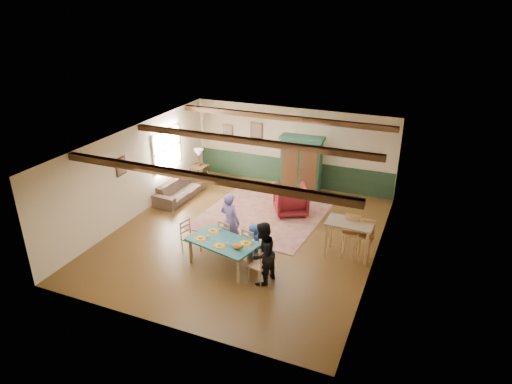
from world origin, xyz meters
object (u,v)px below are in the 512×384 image
at_px(armchair, 291,200).
at_px(bar_stool_left, 350,238).
at_px(dining_chair_end_left, 191,238).
at_px(table_lamp, 199,157).
at_px(bar_stool_right, 366,241).
at_px(counter_table, 348,239).
at_px(dining_chair_far_right, 252,243).
at_px(dining_table, 223,254).
at_px(person_man, 230,221).
at_px(dining_chair_end_right, 259,264).
at_px(dining_chair_far_left, 229,235).
at_px(cat, 237,246).
at_px(person_woman, 262,254).
at_px(armoire, 301,166).
at_px(sofa, 179,190).
at_px(end_table, 200,174).
at_px(person_child, 253,241).

height_order(armchair, bar_stool_left, bar_stool_left).
xyz_separation_m(dining_chair_end_left, table_lamp, (-2.06, 4.16, 0.51)).
xyz_separation_m(armchair, bar_stool_right, (2.55, -1.75, 0.08)).
distance_m(table_lamp, counter_table, 6.45).
xyz_separation_m(dining_chair_far_right, counter_table, (2.19, 1.07, 0.04)).
height_order(dining_table, armchair, armchair).
xyz_separation_m(dining_table, person_man, (-0.19, 0.81, 0.45)).
distance_m(armchair, counter_table, 2.75).
relative_size(dining_chair_end_right, bar_stool_right, 0.85).
distance_m(dining_table, dining_chair_far_left, 0.77).
distance_m(cat, bar_stool_left, 2.89).
distance_m(dining_chair_end_right, counter_table, 2.51).
xyz_separation_m(person_woman, bar_stool_left, (1.61, 1.84, -0.20)).
bearing_deg(armoire, dining_chair_far_left, -100.87).
xyz_separation_m(dining_table, cat, (0.48, -0.21, 0.43)).
bearing_deg(sofa, dining_chair_far_left, -126.72).
height_order(dining_chair_end_right, person_woman, person_woman).
xyz_separation_m(armchair, bar_stool_left, (2.15, -1.81, 0.12)).
bearing_deg(dining_chair_far_left, armchair, -93.55).
bearing_deg(dining_chair_far_right, table_lamp, -33.63).
xyz_separation_m(dining_table, end_table, (-3.10, 4.40, -0.02)).
height_order(person_man, person_child, person_man).
distance_m(person_child, counter_table, 2.39).
xyz_separation_m(person_woman, cat, (-0.65, 0.06, 0.01)).
distance_m(dining_chair_far_left, bar_stool_right, 3.47).
distance_m(dining_chair_end_left, bar_stool_left, 4.01).
xyz_separation_m(dining_chair_far_right, bar_stool_right, (2.62, 1.08, 0.08)).
distance_m(dining_table, cat, 0.67).
relative_size(person_woman, counter_table, 1.33).
bearing_deg(cat, person_man, 136.55).
bearing_deg(counter_table, dining_table, -148.75).
xyz_separation_m(counter_table, bar_stool_right, (0.43, 0.01, 0.04)).
distance_m(person_woman, armchair, 3.71).
xyz_separation_m(person_man, armoire, (0.62, 4.04, 0.19)).
bearing_deg(armchair, table_lamp, -44.53).
bearing_deg(armoire, armchair, -86.03).
bearing_deg(dining_chair_far_left, dining_chair_far_right, -180.00).
bearing_deg(dining_chair_end_left, cat, -93.37).
relative_size(dining_chair_end_right, person_woman, 0.58).
height_order(dining_chair_end_left, table_lamp, table_lamp).
relative_size(dining_chair_end_right, counter_table, 0.77).
height_order(dining_chair_far_left, dining_chair_end_right, same).
bearing_deg(dining_table, dining_chair_end_left, 166.95).
xyz_separation_m(cat, table_lamp, (-3.58, 4.61, 0.17)).
height_order(person_man, sofa, person_man).
bearing_deg(dining_chair_far_right, person_man, -5.71).
bearing_deg(cat, person_child, 99.46).
xyz_separation_m(table_lamp, bar_stool_left, (5.84, -2.82, -0.39)).
bearing_deg(dining_table, bar_stool_left, 30.02).
bearing_deg(table_lamp, armchair, -15.30).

